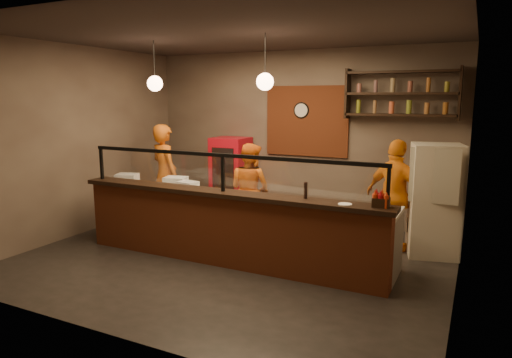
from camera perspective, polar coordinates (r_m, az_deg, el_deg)
The scene contains 29 objects.
floor at distance 6.85m, azimuth -2.74°, elevation -9.79°, with size 6.00×6.00×0.00m, color black.
ceiling at distance 6.50m, azimuth -2.99°, elevation 17.79°, with size 6.00×6.00×0.00m, color #372E2B.
wall_back at distance 8.74m, azimuth 5.13°, elevation 5.29°, with size 6.00×6.00×0.00m, color #706152.
wall_left at distance 8.35m, azimuth -21.23°, elevation 4.42°, with size 5.00×5.00×0.00m, color #706152.
wall_right at distance 5.68m, azimuth 24.67°, elevation 1.79°, with size 5.00×5.00×0.00m, color #706152.
wall_front at distance 4.49m, azimuth -18.52°, elevation 0.18°, with size 6.00×6.00×0.00m, color #706152.
brick_patch at distance 8.62m, azimuth 6.34°, elevation 7.20°, with size 1.60×0.04×1.30m, color brown.
service_counter at distance 6.45m, azimuth -4.07°, elevation -6.41°, with size 4.60×0.25×1.00m, color brown.
counter_ledge at distance 6.32m, azimuth -4.13°, elevation -1.80°, with size 4.70×0.37×0.06m, color black.
worktop_cabinet at distance 6.89m, azimuth -1.96°, elevation -5.95°, with size 4.60×0.75×0.85m, color gray.
worktop at distance 6.78m, azimuth -1.99°, elevation -2.30°, with size 4.60×0.75×0.05m, color beige.
sneeze_guard at distance 6.26m, azimuth -4.17°, elevation 1.25°, with size 4.50×0.05×0.52m.
wall_shelving at distance 8.05m, azimuth 17.68°, elevation 10.15°, with size 1.84×0.28×0.85m.
wall_clock at distance 8.64m, azimuth 5.71°, elevation 8.55°, with size 0.30×0.30×0.04m, color black.
pendant_left at distance 7.45m, azimuth -12.52°, elevation 11.59°, with size 0.24×0.24×0.77m.
pendant_right at distance 6.44m, azimuth 1.13°, elevation 12.08°, with size 0.24×0.24×0.77m.
cook_left at distance 8.59m, azimuth -11.31°, elevation 0.54°, with size 0.68×0.44×1.86m, color orange.
cook_mid at distance 7.75m, azimuth -0.76°, elevation -1.32°, with size 0.77×0.60×1.59m, color orange.
cook_right at distance 7.25m, azimuth 17.07°, elevation -2.03°, with size 1.01×0.42×1.72m, color orange.
fridge at distance 7.25m, azimuth 21.43°, elevation -2.50°, with size 0.70×0.65×1.67m, color beige.
red_cooler at distance 9.06m, azimuth -3.14°, elevation 0.27°, with size 0.67×0.61×1.56m, color #B10B1B.
pizza_dough at distance 6.98m, azimuth -4.96°, elevation -1.70°, with size 0.56×0.56×0.01m, color beige.
prep_tub_a at distance 7.97m, azimuth -15.81°, elevation 0.02°, with size 0.34×0.27×0.17m, color silver.
prep_tub_b at distance 7.47m, azimuth -10.01°, elevation -0.40°, with size 0.34×0.28×0.17m, color silver.
prep_tub_c at distance 7.19m, azimuth -8.54°, elevation -0.89°, with size 0.29×0.23×0.15m, color silver.
rolling_pin at distance 7.44m, azimuth -10.65°, elevation -0.93°, with size 0.05×0.05×0.32m, color gold.
condiment_caddy at distance 5.59m, azimuth 15.37°, elevation -2.82°, with size 0.20×0.16×0.11m, color black.
pepper_mill at distance 5.86m, azimuth 6.22°, elevation -1.41°, with size 0.05×0.05×0.21m, color black.
small_plate at distance 5.61m, azimuth 11.07°, elevation -3.11°, with size 0.17×0.17×0.01m, color white.
Camera 1 is at (3.12, -5.63, 2.34)m, focal length 32.00 mm.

